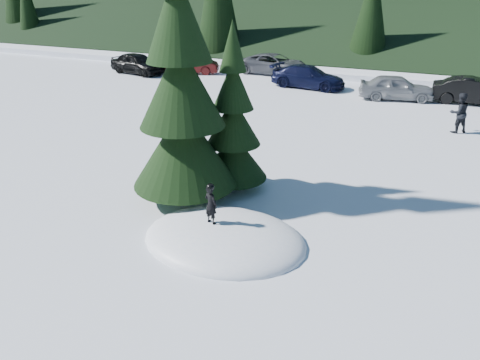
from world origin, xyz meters
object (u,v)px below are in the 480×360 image
at_px(spruce_tall, 181,96).
at_px(car_2, 275,64).
at_px(spruce_short, 233,127).
at_px(car_1, 191,64).
at_px(car_4, 396,87).
at_px(child_skier, 211,205).
at_px(adult_0, 459,113).
at_px(car_0, 137,63).
at_px(car_3, 308,77).
at_px(car_5, 474,91).

distance_m(spruce_tall, car_2, 21.24).
bearing_deg(spruce_tall, spruce_short, 54.46).
relative_size(car_1, car_4, 0.98).
bearing_deg(car_4, child_skier, 159.35).
relative_size(spruce_tall, adult_0, 4.77).
height_order(spruce_tall, car_4, spruce_tall).
relative_size(spruce_tall, child_skier, 8.13).
xyz_separation_m(car_1, car_4, (14.58, -2.10, 0.04)).
height_order(car_0, car_3, car_0).
xyz_separation_m(adult_0, car_0, (-21.32, 5.73, -0.16)).
height_order(spruce_tall, car_5, spruce_tall).
xyz_separation_m(spruce_short, adult_0, (6.68, 9.59, -1.20)).
height_order(spruce_tall, adult_0, spruce_tall).
xyz_separation_m(spruce_tall, adult_0, (7.68, 10.99, -2.42)).
distance_m(car_4, car_5, 4.06).
relative_size(car_0, car_2, 0.85).
bearing_deg(car_2, adult_0, -123.68).
relative_size(child_skier, car_4, 0.26).
height_order(spruce_short, car_4, spruce_short).
relative_size(child_skier, car_1, 0.26).
height_order(car_3, car_5, car_5).
bearing_deg(adult_0, car_5, -130.51).
bearing_deg(adult_0, spruce_tall, 21.33).
relative_size(car_2, car_4, 1.24).
distance_m(child_skier, car_0, 24.17).
relative_size(spruce_short, car_3, 1.14).
bearing_deg(adult_0, car_4, -91.63).
relative_size(adult_0, car_1, 0.45).
distance_m(car_0, car_4, 18.04).
bearing_deg(spruce_tall, child_skier, -44.99).
height_order(car_4, car_5, car_5).
height_order(spruce_short, child_skier, spruce_short).
xyz_separation_m(car_4, car_5, (4.00, 0.71, 0.01)).
bearing_deg(spruce_short, adult_0, 55.17).
distance_m(car_0, car_1, 3.81).
xyz_separation_m(car_0, car_5, (22.03, 0.22, -0.03)).
height_order(car_0, car_2, car_0).
xyz_separation_m(child_skier, car_0, (-15.48, 18.56, -0.27)).
distance_m(child_skier, adult_0, 14.10).
height_order(spruce_tall, car_2, spruce_tall).
height_order(child_skier, car_5, child_skier).
relative_size(adult_0, car_3, 0.38).
bearing_deg(adult_0, child_skier, 31.78).
bearing_deg(car_4, car_1, 69.18).
xyz_separation_m(adult_0, car_4, (-3.29, 5.25, -0.20)).
relative_size(car_3, car_4, 1.14).
height_order(spruce_tall, spruce_short, spruce_tall).
relative_size(car_3, car_5, 1.09).
distance_m(adult_0, car_3, 10.77).
bearing_deg(car_3, car_1, 88.94).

